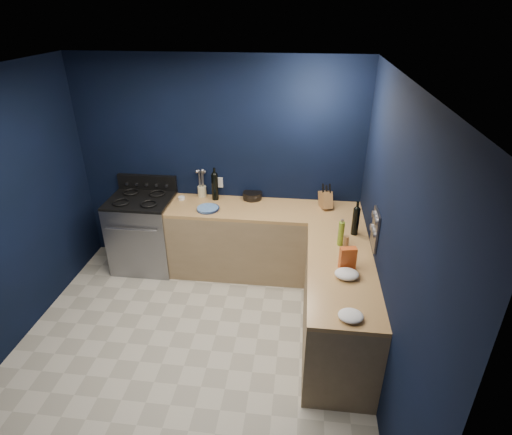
# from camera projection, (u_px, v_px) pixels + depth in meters

# --- Properties ---
(floor) EXTENTS (3.50, 3.50, 0.02)m
(floor) POSITION_uv_depth(u_px,v_px,m) (190.00, 350.00, 4.15)
(floor) COLOR #B9B3A1
(floor) RESTS_ON ground
(ceiling) EXTENTS (3.50, 3.50, 0.02)m
(ceiling) POSITION_uv_depth(u_px,v_px,m) (163.00, 77.00, 2.94)
(ceiling) COLOR silver
(ceiling) RESTS_ON ground
(wall_back) EXTENTS (3.50, 0.02, 2.60)m
(wall_back) POSITION_uv_depth(u_px,v_px,m) (219.00, 165.00, 5.10)
(wall_back) COLOR black
(wall_back) RESTS_ON ground
(wall_right) EXTENTS (0.02, 3.50, 2.60)m
(wall_right) POSITION_uv_depth(u_px,v_px,m) (389.00, 249.00, 3.37)
(wall_right) COLOR black
(wall_right) RESTS_ON ground
(wall_front) EXTENTS (3.50, 0.02, 2.60)m
(wall_front) POSITION_uv_depth(u_px,v_px,m) (76.00, 419.00, 2.00)
(wall_front) COLOR black
(wall_front) RESTS_ON ground
(cab_back) EXTENTS (2.30, 0.63, 0.86)m
(cab_back) POSITION_uv_depth(u_px,v_px,m) (264.00, 242.00, 5.15)
(cab_back) COLOR #927856
(cab_back) RESTS_ON floor
(top_back) EXTENTS (2.30, 0.63, 0.04)m
(top_back) POSITION_uv_depth(u_px,v_px,m) (264.00, 210.00, 4.94)
(top_back) COLOR olive
(top_back) RESTS_ON cab_back
(cab_right) EXTENTS (0.63, 1.67, 0.86)m
(cab_right) POSITION_uv_depth(u_px,v_px,m) (337.00, 308.00, 4.05)
(cab_right) COLOR #927856
(cab_right) RESTS_ON floor
(top_right) EXTENTS (0.63, 1.67, 0.04)m
(top_right) POSITION_uv_depth(u_px,v_px,m) (342.00, 269.00, 3.84)
(top_right) COLOR olive
(top_right) RESTS_ON cab_right
(gas_range) EXTENTS (0.76, 0.66, 0.92)m
(gas_range) POSITION_uv_depth(u_px,v_px,m) (145.00, 234.00, 5.28)
(gas_range) COLOR gray
(gas_range) RESTS_ON floor
(oven_door) EXTENTS (0.59, 0.02, 0.42)m
(oven_door) POSITION_uv_depth(u_px,v_px,m) (136.00, 247.00, 5.01)
(oven_door) COLOR black
(oven_door) RESTS_ON gas_range
(cooktop) EXTENTS (0.76, 0.66, 0.03)m
(cooktop) POSITION_uv_depth(u_px,v_px,m) (140.00, 200.00, 5.06)
(cooktop) COLOR black
(cooktop) RESTS_ON gas_range
(backguard) EXTENTS (0.76, 0.06, 0.20)m
(backguard) POSITION_uv_depth(u_px,v_px,m) (147.00, 183.00, 5.28)
(backguard) COLOR black
(backguard) RESTS_ON gas_range
(spice_panel) EXTENTS (0.02, 0.28, 0.38)m
(spice_panel) POSITION_uv_depth(u_px,v_px,m) (375.00, 229.00, 3.91)
(spice_panel) COLOR gray
(spice_panel) RESTS_ON wall_right
(wall_outlet) EXTENTS (0.09, 0.02, 0.13)m
(wall_outlet) POSITION_uv_depth(u_px,v_px,m) (219.00, 182.00, 5.18)
(wall_outlet) COLOR white
(wall_outlet) RESTS_ON wall_back
(plate_stack) EXTENTS (0.32, 0.32, 0.03)m
(plate_stack) POSITION_uv_depth(u_px,v_px,m) (208.00, 209.00, 4.89)
(plate_stack) COLOR #446DB0
(plate_stack) RESTS_ON top_back
(ramekin) EXTENTS (0.09, 0.09, 0.03)m
(ramekin) POSITION_uv_depth(u_px,v_px,m) (182.00, 198.00, 5.16)
(ramekin) COLOR white
(ramekin) RESTS_ON top_back
(utensil_crock) EXTENTS (0.14, 0.14, 0.13)m
(utensil_crock) POSITION_uv_depth(u_px,v_px,m) (202.00, 191.00, 5.21)
(utensil_crock) COLOR beige
(utensil_crock) RESTS_ON top_back
(wine_bottle_back) EXTENTS (0.09, 0.09, 0.33)m
(wine_bottle_back) POSITION_uv_depth(u_px,v_px,m) (215.00, 187.00, 5.09)
(wine_bottle_back) COLOR black
(wine_bottle_back) RESTS_ON top_back
(lemon_basket) EXTENTS (0.27, 0.27, 0.09)m
(lemon_basket) POSITION_uv_depth(u_px,v_px,m) (252.00, 195.00, 5.16)
(lemon_basket) COLOR black
(lemon_basket) RESTS_ON top_back
(knife_block) EXTENTS (0.19, 0.26, 0.25)m
(knife_block) POSITION_uv_depth(u_px,v_px,m) (325.00, 200.00, 4.91)
(knife_block) COLOR brown
(knife_block) RESTS_ON top_back
(wine_bottle_right) EXTENTS (0.08, 0.08, 0.30)m
(wine_bottle_right) POSITION_uv_depth(u_px,v_px,m) (356.00, 222.00, 4.32)
(wine_bottle_right) COLOR black
(wine_bottle_right) RESTS_ON top_right
(oil_bottle) EXTENTS (0.07, 0.07, 0.26)m
(oil_bottle) POSITION_uv_depth(u_px,v_px,m) (341.00, 234.00, 4.14)
(oil_bottle) COLOR olive
(oil_bottle) RESTS_ON top_right
(spice_jar_near) EXTENTS (0.06, 0.06, 0.11)m
(spice_jar_near) POSITION_uv_depth(u_px,v_px,m) (346.00, 241.00, 4.16)
(spice_jar_near) COLOR olive
(spice_jar_near) RESTS_ON top_right
(spice_jar_far) EXTENTS (0.05, 0.05, 0.08)m
(spice_jar_far) POSITION_uv_depth(u_px,v_px,m) (343.00, 257.00, 3.92)
(spice_jar_far) COLOR olive
(spice_jar_far) RESTS_ON top_right
(crouton_bag) EXTENTS (0.16, 0.10, 0.22)m
(crouton_bag) POSITION_uv_depth(u_px,v_px,m) (348.00, 258.00, 3.78)
(crouton_bag) COLOR #B90810
(crouton_bag) RESTS_ON top_right
(towel_front) EXTENTS (0.26, 0.24, 0.08)m
(towel_front) POSITION_uv_depth(u_px,v_px,m) (347.00, 274.00, 3.68)
(towel_front) COLOR white
(towel_front) RESTS_ON top_right
(towel_end) EXTENTS (0.21, 0.19, 0.06)m
(towel_end) POSITION_uv_depth(u_px,v_px,m) (351.00, 316.00, 3.20)
(towel_end) COLOR white
(towel_end) RESTS_ON top_right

